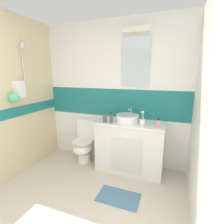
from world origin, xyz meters
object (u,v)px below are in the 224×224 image
object	(u,v)px
soap_dispenser	(105,118)
deodorant_spray_can	(111,118)
toilet	(85,142)
toothbrush_cup	(142,122)
lotion_bottle_short	(158,123)
sink_basin	(128,118)

from	to	relation	value
soap_dispenser	deodorant_spray_can	size ratio (longest dim) A/B	1.05
toilet	soap_dispenser	size ratio (longest dim) A/B	4.53
toothbrush_cup	soap_dispenser	xyz separation A→B (m)	(-0.61, 0.00, 0.01)
soap_dispenser	toothbrush_cup	bearing A→B (deg)	-0.45
toothbrush_cup	soap_dispenser	bearing A→B (deg)	179.55
soap_dispenser	deodorant_spray_can	bearing A→B (deg)	-2.06
soap_dispenser	lotion_bottle_short	xyz separation A→B (m)	(0.83, 0.02, -0.01)
toilet	lotion_bottle_short	size ratio (longest dim) A/B	6.12
toilet	lotion_bottle_short	distance (m)	1.42
soap_dispenser	deodorant_spray_can	distance (m)	0.11
soap_dispenser	deodorant_spray_can	xyz separation A→B (m)	(0.11, -0.00, 0.01)
sink_basin	toothbrush_cup	bearing A→B (deg)	-27.73
soap_dispenser	lotion_bottle_short	size ratio (longest dim) A/B	1.35
toothbrush_cup	lotion_bottle_short	bearing A→B (deg)	6.17
toothbrush_cup	deodorant_spray_can	size ratio (longest dim) A/B	1.41
deodorant_spray_can	soap_dispenser	bearing A→B (deg)	177.94
deodorant_spray_can	lotion_bottle_short	bearing A→B (deg)	1.88
sink_basin	toilet	size ratio (longest dim) A/B	0.52
sink_basin	soap_dispenser	world-z (taller)	sink_basin
toilet	toothbrush_cup	world-z (taller)	toothbrush_cup
toothbrush_cup	lotion_bottle_short	xyz separation A→B (m)	(0.22, 0.02, -0.00)
toothbrush_cup	deodorant_spray_can	bearing A→B (deg)	179.92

